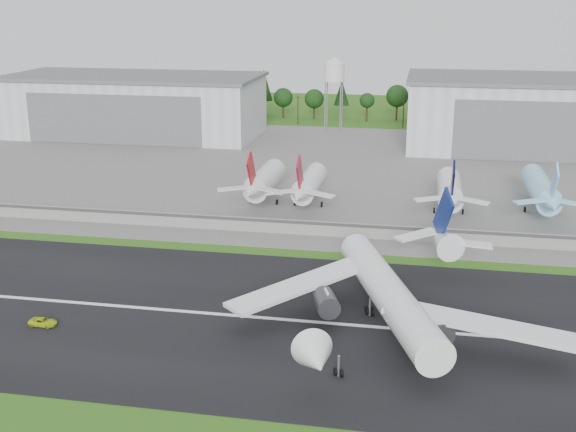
% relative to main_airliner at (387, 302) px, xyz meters
% --- Properties ---
extents(ground, '(600.00, 600.00, 0.00)m').
position_rel_main_airliner_xyz_m(ground, '(-26.11, -9.59, -4.89)').
color(ground, '#325614').
rests_on(ground, ground).
extents(runway, '(320.00, 60.00, 0.10)m').
position_rel_main_airliner_xyz_m(runway, '(-26.11, 0.41, -4.84)').
color(runway, black).
rests_on(runway, ground).
extents(runway_centerline, '(220.00, 1.00, 0.02)m').
position_rel_main_airliner_xyz_m(runway_centerline, '(-26.11, 0.41, -4.78)').
color(runway_centerline, white).
rests_on(runway_centerline, runway).
extents(apron, '(320.00, 150.00, 0.10)m').
position_rel_main_airliner_xyz_m(apron, '(-26.11, 110.41, -4.84)').
color(apron, slate).
rests_on(apron, ground).
extents(blast_fence, '(240.00, 0.61, 3.50)m').
position_rel_main_airliner_xyz_m(blast_fence, '(-26.11, 45.40, -3.09)').
color(blast_fence, gray).
rests_on(blast_fence, ground).
extents(hangar_west, '(97.00, 44.00, 23.20)m').
position_rel_main_airliner_xyz_m(hangar_west, '(-106.11, 155.33, 6.74)').
color(hangar_west, silver).
rests_on(hangar_west, ground).
extents(hangar_east, '(102.00, 47.00, 25.20)m').
position_rel_main_airliner_xyz_m(hangar_east, '(48.89, 155.33, 7.73)').
color(hangar_east, silver).
rests_on(hangar_east, ground).
extents(water_tower, '(8.40, 8.40, 29.40)m').
position_rel_main_airliner_xyz_m(water_tower, '(-31.11, 175.41, 19.66)').
color(water_tower, '#99999E').
rests_on(water_tower, ground).
extents(utility_poles, '(230.00, 3.00, 12.00)m').
position_rel_main_airliner_xyz_m(utility_poles, '(-26.11, 190.41, -4.89)').
color(utility_poles, black).
rests_on(utility_poles, ground).
extents(treeline, '(320.00, 16.00, 22.00)m').
position_rel_main_airliner_xyz_m(treeline, '(-26.11, 205.41, -4.89)').
color(treeline, black).
rests_on(treeline, ground).
extents(main_airliner, '(54.02, 57.56, 18.17)m').
position_rel_main_airliner_xyz_m(main_airliner, '(0.00, 0.00, 0.00)').
color(main_airliner, white).
rests_on(main_airliner, runway).
extents(ground_vehicle, '(4.66, 2.19, 1.29)m').
position_rel_main_airliner_xyz_m(ground_vehicle, '(-55.75, -9.21, -4.15)').
color(ground_vehicle, '#B3CC18').
rests_on(ground_vehicle, runway).
extents(parked_jet_red_a, '(7.36, 31.29, 16.85)m').
position_rel_main_airliner_xyz_m(parked_jet_red_a, '(-35.72, 67.00, 1.44)').
color(parked_jet_red_a, silver).
rests_on(parked_jet_red_a, ground).
extents(parked_jet_red_b, '(7.36, 31.29, 16.58)m').
position_rel_main_airliner_xyz_m(parked_jet_red_b, '(-23.95, 66.96, 1.19)').
color(parked_jet_red_b, white).
rests_on(parked_jet_red_b, ground).
extents(parked_jet_navy, '(7.36, 31.29, 16.76)m').
position_rel_main_airliner_xyz_m(parked_jet_navy, '(11.50, 66.98, 1.35)').
color(parked_jet_navy, white).
rests_on(parked_jet_navy, ground).
extents(parked_jet_skyblue, '(7.36, 37.29, 16.74)m').
position_rel_main_airliner_xyz_m(parked_jet_skyblue, '(33.91, 71.98, 1.29)').
color(parked_jet_skyblue, '#93E0FF').
rests_on(parked_jet_skyblue, ground).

